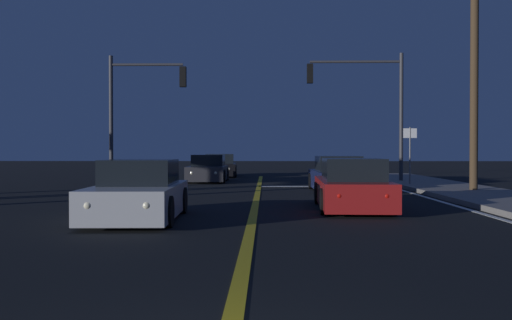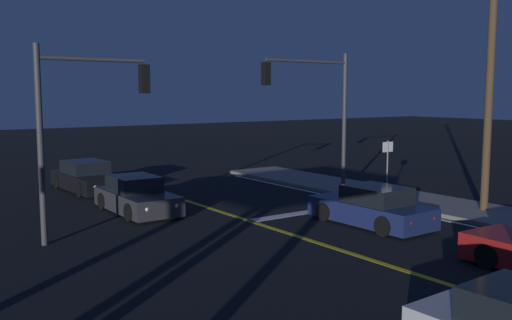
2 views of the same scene
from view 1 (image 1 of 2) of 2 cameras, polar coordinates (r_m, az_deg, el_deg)
name	(u,v)px [view 1 (image 1 of 2)]	position (r m, az deg, el deg)	size (l,w,h in m)	color
lane_line_center	(254,211)	(14.48, -0.19, -5.15)	(0.20, 38.30, 0.01)	gold
lane_line_edge_right	(473,211)	(15.41, 21.16, -4.84)	(0.16, 38.30, 0.01)	white
stop_bar	(327,186)	(24.35, 7.20, -2.67)	(5.84, 0.50, 0.01)	white
car_following_oncoming_charcoal	(208,170)	(27.99, -4.88, -1.02)	(1.90, 4.17, 1.34)	#2D2D33
car_distant_tail_red	(352,187)	(15.03, 9.71, -2.73)	(1.94, 4.53, 1.34)	maroon
car_side_waiting_silver	(139,194)	(12.89, -11.81, -3.35)	(1.98, 4.23, 1.34)	#B2B5BA
car_lead_oncoming_black	(220,167)	(33.74, -3.68, -0.68)	(2.15, 4.67, 1.34)	black
car_mid_block_navy	(337,176)	(21.52, 8.24, -1.62)	(1.95, 4.35, 1.34)	navy
traffic_signal_near_right	(368,96)	(27.00, 11.25, 6.38)	(4.51, 0.28, 6.11)	#38383D
traffic_signal_far_left	(138,100)	(25.81, -11.89, 6.02)	(3.46, 0.28, 5.79)	#38383D
utility_pole_right	(474,47)	(21.87, 21.27, 10.66)	(1.51, 0.28, 10.13)	#4C3823
street_sign_corner	(410,147)	(24.41, 15.34, 1.27)	(0.56, 0.06, 2.53)	slate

